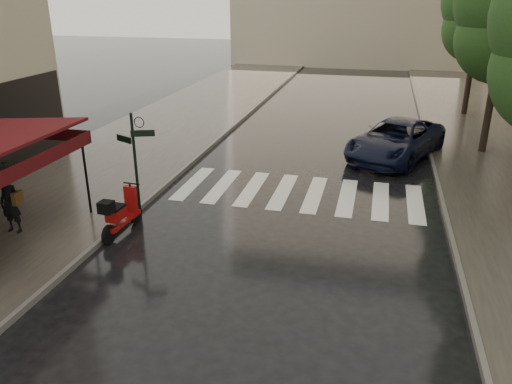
% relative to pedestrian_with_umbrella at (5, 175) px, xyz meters
% --- Properties ---
extents(ground, '(120.00, 120.00, 0.00)m').
position_rel_pedestrian_with_umbrella_xyz_m(ground, '(3.94, -1.13, -1.74)').
color(ground, black).
rests_on(ground, ground).
extents(sidewalk_near, '(6.00, 60.00, 0.12)m').
position_rel_pedestrian_with_umbrella_xyz_m(sidewalk_near, '(-0.56, 10.87, -1.68)').
color(sidewalk_near, '#38332D').
rests_on(sidewalk_near, ground).
extents(sidewalk_far, '(5.50, 60.00, 0.12)m').
position_rel_pedestrian_with_umbrella_xyz_m(sidewalk_far, '(14.19, 10.87, -1.68)').
color(sidewalk_far, '#38332D').
rests_on(sidewalk_far, ground).
extents(curb_near, '(0.12, 60.00, 0.16)m').
position_rel_pedestrian_with_umbrella_xyz_m(curb_near, '(2.49, 10.87, -1.67)').
color(curb_near, '#595651').
rests_on(curb_near, ground).
extents(curb_far, '(0.12, 60.00, 0.16)m').
position_rel_pedestrian_with_umbrella_xyz_m(curb_far, '(11.39, 10.87, -1.67)').
color(curb_far, '#595651').
rests_on(curb_far, ground).
extents(crosswalk, '(7.85, 3.20, 0.01)m').
position_rel_pedestrian_with_umbrella_xyz_m(crosswalk, '(6.91, 4.87, -1.74)').
color(crosswalk, silver).
rests_on(crosswalk, ground).
extents(signpost, '(1.17, 0.29, 3.10)m').
position_rel_pedestrian_with_umbrella_xyz_m(signpost, '(2.74, 1.87, 0.09)').
color(signpost, black).
rests_on(signpost, ground).
extents(tree_mid, '(3.80, 3.80, 8.34)m').
position_rel_pedestrian_with_umbrella_xyz_m(tree_mid, '(13.44, 10.87, 3.85)').
color(tree_mid, black).
rests_on(tree_mid, sidewalk_far).
extents(tree_far, '(3.80, 3.80, 8.16)m').
position_rel_pedestrian_with_umbrella_xyz_m(tree_far, '(13.64, 17.87, 3.71)').
color(tree_far, black).
rests_on(tree_far, sidewalk_far).
extents(pedestrian_with_umbrella, '(0.99, 1.00, 2.44)m').
position_rel_pedestrian_with_umbrella_xyz_m(pedestrian_with_umbrella, '(0.00, 0.00, 0.00)').
color(pedestrian_with_umbrella, black).
rests_on(pedestrian_with_umbrella, sidewalk_near).
extents(scooter, '(0.51, 1.88, 1.23)m').
position_rel_pedestrian_with_umbrella_xyz_m(scooter, '(2.73, 0.78, -1.17)').
color(scooter, black).
rests_on(scooter, ground).
extents(parked_car, '(4.33, 5.85, 1.48)m').
position_rel_pedestrian_with_umbrella_xyz_m(parked_car, '(9.98, 9.48, -1.00)').
color(parked_car, black).
rests_on(parked_car, ground).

